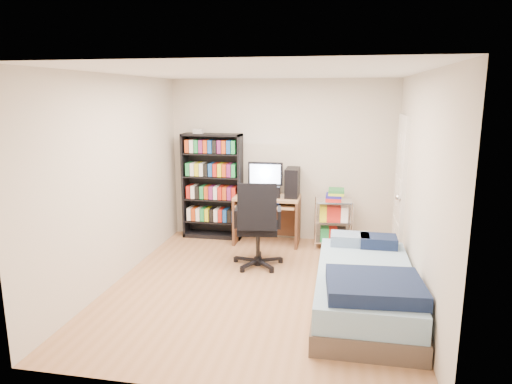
% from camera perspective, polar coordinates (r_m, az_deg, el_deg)
% --- Properties ---
extents(room, '(3.58, 4.08, 2.58)m').
position_cam_1_polar(room, '(5.19, 0.28, 0.86)').
color(room, '#AB7B55').
rests_on(room, ground).
extents(media_shelf, '(0.94, 0.31, 1.73)m').
position_cam_1_polar(media_shelf, '(7.27, -5.46, 0.90)').
color(media_shelf, black).
rests_on(media_shelf, room).
extents(computer_desk, '(0.99, 0.57, 1.25)m').
position_cam_1_polar(computer_desk, '(7.01, 2.28, -1.01)').
color(computer_desk, tan).
rests_on(computer_desk, room).
extents(office_chair, '(0.78, 0.78, 1.17)m').
position_cam_1_polar(office_chair, '(6.08, 0.22, -6.00)').
color(office_chair, black).
rests_on(office_chair, room).
extents(wire_cart, '(0.58, 0.43, 0.89)m').
position_cam_1_polar(wire_cart, '(6.91, 9.70, -2.15)').
color(wire_cart, silver).
rests_on(wire_cart, room).
extents(bed, '(1.03, 2.06, 0.59)m').
position_cam_1_polar(bed, '(5.06, 13.48, -11.59)').
color(bed, '#4E423A').
rests_on(bed, room).
extents(door, '(0.12, 0.80, 2.00)m').
position_cam_1_polar(door, '(6.53, 17.55, 0.39)').
color(door, silver).
rests_on(door, room).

